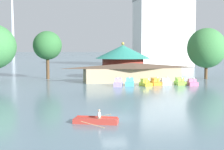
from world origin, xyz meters
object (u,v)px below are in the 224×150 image
background_building_block (163,32)px  pedal_boat_cyan (130,83)px  pedal_boat_lavender (118,83)px  green_roof_pavilion (123,59)px  boathouse (132,72)px  pedal_boat_yellow (145,83)px  pedal_boat_lime (180,82)px  pedal_boat_orange (155,82)px  shoreline_tree_mid (47,46)px  pedal_boat_pink (192,83)px  rowboat_with_rower (96,120)px  shoreline_tree_right (207,48)px  pedal_boat_white (166,82)px

background_building_block → pedal_boat_cyan: bearing=-115.5°
pedal_boat_lavender → green_roof_pavilion: size_ratio=0.25×
background_building_block → boathouse: bearing=-116.3°
pedal_boat_yellow → pedal_boat_lime: size_ratio=0.96×
green_roof_pavilion → pedal_boat_lime: bearing=-67.4°
pedal_boat_orange → green_roof_pavilion: size_ratio=0.20×
pedal_boat_cyan → shoreline_tree_mid: shoreline_tree_mid is taller
pedal_boat_pink → boathouse: boathouse is taller
pedal_boat_pink → background_building_block: (19.70, 67.39, 13.12)m
pedal_boat_lavender → boathouse: 9.15m
rowboat_with_rower → shoreline_tree_right: shoreline_tree_right is taller
pedal_boat_white → boathouse: (-4.70, 6.94, 1.51)m
pedal_boat_lime → pedal_boat_pink: pedal_boat_lime is taller
boathouse → pedal_boat_lavender: bearing=-121.4°
rowboat_with_rower → pedal_boat_cyan: (10.82, 28.71, 0.33)m
pedal_boat_cyan → pedal_boat_orange: size_ratio=1.16×
pedal_boat_cyan → pedal_boat_white: bearing=107.4°
rowboat_with_rower → pedal_boat_lavender: 29.18m
pedal_boat_orange → pedal_boat_pink: (6.69, -1.56, -0.06)m
pedal_boat_white → boathouse: bearing=-135.4°
shoreline_tree_right → background_building_block: background_building_block is taller
pedal_boat_orange → pedal_boat_white: bearing=97.1°
pedal_boat_yellow → pedal_boat_white: size_ratio=0.83×
rowboat_with_rower → pedal_boat_yellow: 30.72m
pedal_boat_pink → shoreline_tree_right: size_ratio=0.26×
rowboat_with_rower → pedal_boat_lime: pedal_boat_lime is taller
shoreline_tree_right → shoreline_tree_mid: bearing=168.6°
pedal_boat_yellow → shoreline_tree_right: (17.93, 10.95, 6.49)m
pedal_boat_cyan → background_building_block: size_ratio=0.11×
pedal_boat_cyan → pedal_boat_lime: size_ratio=1.10×
pedal_boat_cyan → boathouse: 7.46m
pedal_boat_orange → pedal_boat_pink: pedal_boat_orange is taller
pedal_boat_lavender → pedal_boat_cyan: 2.49m
pedal_boat_orange → boathouse: boathouse is taller
pedal_boat_yellow → pedal_boat_orange: 2.41m
green_roof_pavilion → background_building_block: background_building_block is taller
pedal_boat_orange → pedal_boat_lime: size_ratio=0.95×
pedal_boat_pink → shoreline_tree_right: shoreline_tree_right is taller
background_building_block → pedal_boat_pink: bearing=-106.3°
pedal_boat_cyan → pedal_boat_pink: 11.75m
pedal_boat_pink → pedal_boat_lime: bearing=-102.6°
pedal_boat_lime → shoreline_tree_mid: (-24.28, 17.87, 7.01)m
pedal_boat_yellow → background_building_block: size_ratio=0.10×
pedal_boat_white → pedal_boat_lime: 2.66m
pedal_boat_lavender → pedal_boat_lime: pedal_boat_lavender is taller
pedal_boat_orange → boathouse: size_ratio=0.12×
rowboat_with_rower → pedal_boat_white: bearing=-101.4°
pedal_boat_lime → rowboat_with_rower: bearing=-30.6°
boathouse → pedal_boat_orange: bearing=-70.3°
shoreline_tree_mid → pedal_boat_lime: bearing=-36.3°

